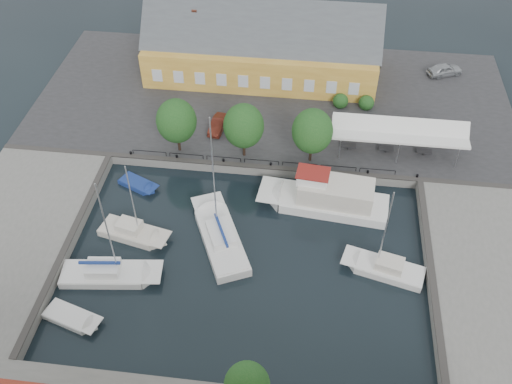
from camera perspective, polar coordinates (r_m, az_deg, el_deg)
ground at (r=52.96m, az=-0.79°, el=-5.66°), size 140.00×140.00×0.00m
north_quay at (r=69.66m, az=1.71°, el=9.10°), size 56.00×26.00×1.00m
west_quay at (r=57.71m, az=-23.35°, el=-4.37°), size 12.00×24.00×1.00m
east_quay at (r=53.88m, az=23.07°, el=-8.64°), size 12.00×24.00×1.00m
quay_edge_fittings at (r=55.35m, az=-0.13°, el=-1.22°), size 56.00×24.72×0.40m
warehouse at (r=72.28m, az=0.10°, el=14.22°), size 28.56×14.00×9.55m
tent_canopy at (r=61.43m, az=14.14°, el=5.85°), size 14.00×4.00×2.83m
quay_trees at (r=58.44m, az=-1.24°, el=6.62°), size 18.20×4.20×6.30m
car_silver at (r=76.84m, az=18.37°, el=11.54°), size 4.75×3.33×1.50m
car_red at (r=64.08m, az=-3.82°, el=6.75°), size 1.85×4.07×1.30m
center_sailboat at (r=53.39m, az=-3.59°, el=-4.64°), size 7.15×10.68×14.16m
trawler at (r=56.36m, az=7.25°, el=-0.71°), size 13.26×5.07×5.00m
east_boat_b at (r=52.32m, az=12.75°, el=-7.58°), size 7.61×4.16×10.16m
west_boat_b at (r=55.03m, az=-12.18°, el=-4.10°), size 7.11×3.80×9.55m
west_boat_d at (r=52.31m, az=-14.47°, el=-8.03°), size 9.19×3.68×11.90m
launch_sw at (r=50.62m, az=-17.90°, el=-11.95°), size 5.29×3.24×0.98m
launch_nw at (r=59.93m, az=-11.69°, el=0.67°), size 4.53×3.29×0.88m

